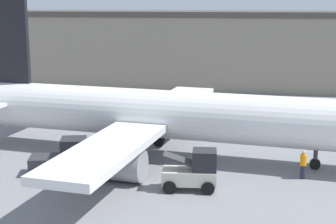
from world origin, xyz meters
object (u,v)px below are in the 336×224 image
(baggage_tug, at_px, (64,157))
(airplane, at_px, (154,114))
(belt_loader_truck, at_px, (194,171))
(ground_crew_worker, at_px, (303,164))

(baggage_tug, bearing_deg, airplane, 30.46)
(airplane, bearing_deg, belt_loader_truck, -53.51)
(ground_crew_worker, xyz_separation_m, belt_loader_truck, (-6.52, -2.95, 0.16))
(airplane, relative_size, belt_loader_truck, 10.65)
(baggage_tug, relative_size, belt_loader_truck, 1.20)
(airplane, distance_m, baggage_tug, 7.25)
(airplane, height_order, ground_crew_worker, airplane)
(ground_crew_worker, distance_m, belt_loader_truck, 7.16)
(baggage_tug, height_order, belt_loader_truck, belt_loader_truck)
(baggage_tug, bearing_deg, belt_loader_truck, -24.71)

